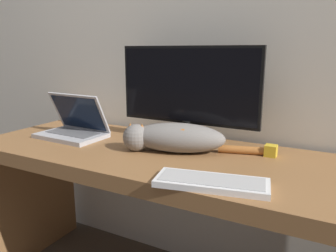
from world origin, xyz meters
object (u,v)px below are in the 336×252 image
external_keyboard (212,182)px  cat (173,137)px  monitor (188,92)px  laptop (74,128)px

external_keyboard → cat: cat is taller
monitor → external_keyboard: size_ratio=1.77×
monitor → external_keyboard: 0.53m
monitor → external_keyboard: (0.27, -0.41, -0.22)m
external_keyboard → cat: size_ratio=0.65×
monitor → laptop: bearing=-162.8°
monitor → cat: (0.01, -0.15, -0.17)m
cat → external_keyboard: bearing=-59.8°
laptop → cat: bearing=3.7°
laptop → external_keyboard: size_ratio=0.88×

